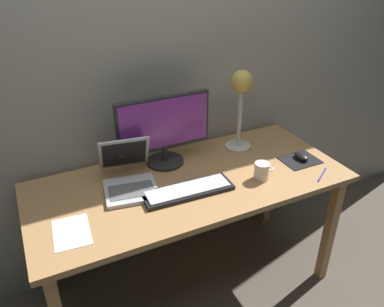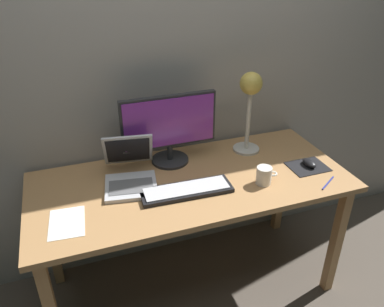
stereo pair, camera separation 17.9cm
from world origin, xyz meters
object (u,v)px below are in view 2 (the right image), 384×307
object	(u,v)px
monitor	(169,126)
pen	(328,183)
mouse	(309,163)
coffee_mug	(264,175)
laptop	(130,169)
desk_lamp	(250,97)
keyboard_main	(186,190)

from	to	relation	value
monitor	pen	xyz separation A→B (m)	(0.68, -0.47, -0.21)
mouse	coffee_mug	bearing A→B (deg)	-168.18
monitor	laptop	size ratio (longest dim) A/B	1.32
monitor	desk_lamp	bearing A→B (deg)	-3.09
laptop	mouse	xyz separation A→B (m)	(0.93, -0.19, -0.04)
laptop	desk_lamp	bearing A→B (deg)	6.90
coffee_mug	pen	xyz separation A→B (m)	(0.30, -0.11, -0.04)
desk_lamp	coffee_mug	distance (m)	0.45
desk_lamp	pen	world-z (taller)	desk_lamp
keyboard_main	mouse	bearing A→B (deg)	0.95
keyboard_main	pen	bearing A→B (deg)	-13.41
laptop	desk_lamp	size ratio (longest dim) A/B	0.83
keyboard_main	desk_lamp	distance (m)	0.63
desk_lamp	mouse	world-z (taller)	desk_lamp
laptop	monitor	bearing A→B (deg)	24.04
keyboard_main	monitor	bearing A→B (deg)	87.87
keyboard_main	coffee_mug	bearing A→B (deg)	-7.83
keyboard_main	laptop	xyz separation A→B (m)	(-0.23, 0.20, 0.05)
monitor	keyboard_main	size ratio (longest dim) A/B	1.13
desk_lamp	pen	xyz separation A→B (m)	(0.23, -0.45, -0.32)
monitor	coffee_mug	xyz separation A→B (m)	(0.38, -0.36, -0.16)
monitor	desk_lamp	world-z (taller)	desk_lamp
monitor	keyboard_main	world-z (taller)	monitor
mouse	laptop	bearing A→B (deg)	168.34
laptop	desk_lamp	xyz separation A→B (m)	(0.69, 0.08, 0.26)
keyboard_main	desk_lamp	size ratio (longest dim) A/B	0.97
desk_lamp	mouse	bearing A→B (deg)	-49.22
laptop	pen	distance (m)	0.99
keyboard_main	coffee_mug	distance (m)	0.39
monitor	coffee_mug	world-z (taller)	monitor
monitor	mouse	world-z (taller)	monitor
laptop	coffee_mug	xyz separation A→B (m)	(0.62, -0.26, -0.02)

